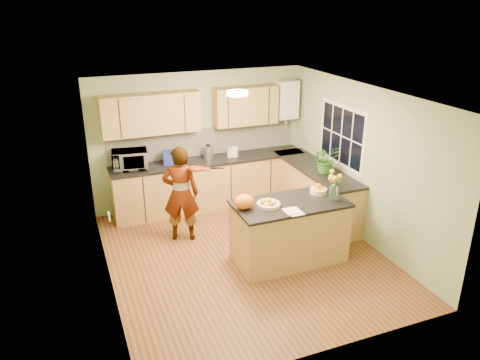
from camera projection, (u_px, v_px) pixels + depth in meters
name	position (u px, v px, depth m)	size (l,w,h in m)	color
floor	(245.00, 256.00, 7.20)	(4.50, 4.50, 0.00)	brown
ceiling	(245.00, 94.00, 6.29)	(4.00, 4.50, 0.02)	silver
wall_back	(199.00, 139.00, 8.69)	(4.00, 0.02, 2.50)	#91A878
wall_front	(328.00, 255.00, 4.80)	(4.00, 0.02, 2.50)	#91A878
wall_left	(103.00, 201.00, 6.06)	(0.02, 4.50, 2.50)	#91A878
wall_right	(361.00, 163.00, 7.43)	(0.02, 4.50, 2.50)	#91A878
back_counter	(211.00, 183.00, 8.75)	(3.64, 0.62, 0.94)	#AF8646
right_counter	(315.00, 192.00, 8.35)	(0.62, 2.24, 0.94)	#AF8646
splashback	(205.00, 141.00, 8.73)	(3.60, 0.02, 0.52)	#EEE6CF
upper_cabinets	(192.00, 110.00, 8.27)	(3.20, 0.34, 0.70)	#AF8646
boiler	(286.00, 99.00, 8.90)	(0.40, 0.30, 0.86)	white
window_right	(341.00, 136.00, 7.84)	(0.01, 1.30, 1.05)	white
light_switch	(109.00, 216.00, 5.53)	(0.02, 0.09, 0.09)	white
ceiling_lamp	(237.00, 93.00, 6.56)	(0.30, 0.30, 0.07)	#FFEABF
peninsula_island	(289.00, 231.00, 6.94)	(1.65, 0.85, 0.95)	#AF8646
fruit_dish	(269.00, 203.00, 6.63)	(0.33, 0.33, 0.12)	beige
orange_bowl	(318.00, 189.00, 7.06)	(0.25, 0.25, 0.15)	beige
flower_vase	(335.00, 179.00, 6.69)	(0.28, 0.28, 0.52)	silver
orange_bag	(244.00, 202.00, 6.53)	(0.28, 0.24, 0.21)	orange
papers	(294.00, 211.00, 6.47)	(0.20, 0.28, 0.01)	white
violinist	(181.00, 194.00, 7.45)	(0.58, 0.38, 1.59)	#DEAB87
violin	(196.00, 169.00, 7.16)	(0.59, 0.24, 0.12)	#4E1604
microwave	(130.00, 160.00, 8.05)	(0.59, 0.40, 0.33)	white
blue_box	(172.00, 157.00, 8.32)	(0.29, 0.21, 0.23)	navy
kettle	(208.00, 152.00, 8.55)	(0.18, 0.18, 0.34)	silver
jar_cream	(230.00, 152.00, 8.68)	(0.11, 0.11, 0.18)	beige
jar_white	(235.00, 152.00, 8.70)	(0.12, 0.12, 0.19)	white
potted_plant	(326.00, 159.00, 7.84)	(0.44, 0.38, 0.49)	#336822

